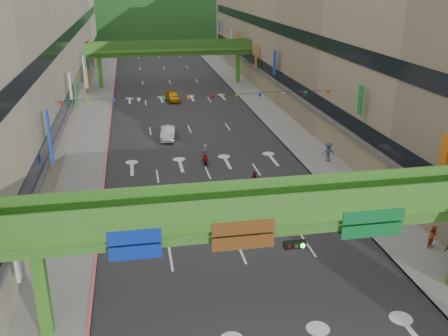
{
  "coord_description": "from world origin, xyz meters",
  "views": [
    {
      "loc": [
        -6.13,
        -15.2,
        16.48
      ],
      "look_at": [
        0.0,
        18.0,
        3.5
      ],
      "focal_mm": 40.0,
      "sensor_mm": 36.0,
      "label": 1
    }
  ],
  "objects_px": {
    "overpass_near": "(290,226)",
    "car_yellow": "(172,96)",
    "car_silver": "(168,133)",
    "scooter_rider_near": "(202,199)",
    "pedestrian_red": "(433,239)",
    "scooter_rider_mid": "(255,183)"
  },
  "relations": [
    {
      "from": "pedestrian_red",
      "to": "scooter_rider_mid",
      "type": "bearing_deg",
      "value": 105.5
    },
    {
      "from": "overpass_near",
      "to": "car_yellow",
      "type": "bearing_deg",
      "value": 91.95
    },
    {
      "from": "overpass_near",
      "to": "scooter_rider_near",
      "type": "bearing_deg",
      "value": 100.91
    },
    {
      "from": "overpass_near",
      "to": "car_silver",
      "type": "distance_m",
      "value": 31.83
    },
    {
      "from": "scooter_rider_near",
      "to": "overpass_near",
      "type": "bearing_deg",
      "value": -79.09
    },
    {
      "from": "car_yellow",
      "to": "pedestrian_red",
      "type": "relative_size",
      "value": 2.7
    },
    {
      "from": "overpass_near",
      "to": "car_yellow",
      "type": "xyz_separation_m",
      "value": [
        -1.66,
        48.79,
        -4.51
      ]
    },
    {
      "from": "scooter_rider_mid",
      "to": "pedestrian_red",
      "type": "relative_size",
      "value": 1.38
    },
    {
      "from": "scooter_rider_near",
      "to": "pedestrian_red",
      "type": "bearing_deg",
      "value": -31.52
    },
    {
      "from": "scooter_rider_near",
      "to": "pedestrian_red",
      "type": "relative_size",
      "value": 1.33
    },
    {
      "from": "overpass_near",
      "to": "car_yellow",
      "type": "height_order",
      "value": "overpass_near"
    },
    {
      "from": "overpass_near",
      "to": "pedestrian_red",
      "type": "relative_size",
      "value": 18.52
    },
    {
      "from": "car_yellow",
      "to": "pedestrian_red",
      "type": "distance_m",
      "value": 45.92
    },
    {
      "from": "car_silver",
      "to": "car_yellow",
      "type": "xyz_separation_m",
      "value": [
        1.96,
        17.49,
        -0.01
      ]
    },
    {
      "from": "car_silver",
      "to": "scooter_rider_mid",
      "type": "bearing_deg",
      "value": -62.22
    },
    {
      "from": "scooter_rider_mid",
      "to": "overpass_near",
      "type": "bearing_deg",
      "value": -97.7
    },
    {
      "from": "scooter_rider_near",
      "to": "scooter_rider_mid",
      "type": "bearing_deg",
      "value": 23.22
    },
    {
      "from": "overpass_near",
      "to": "pedestrian_red",
      "type": "xyz_separation_m",
      "value": [
        11.27,
        4.72,
        -4.45
      ]
    },
    {
      "from": "overpass_near",
      "to": "car_silver",
      "type": "xyz_separation_m",
      "value": [
        -3.62,
        31.3,
        -4.5
      ]
    },
    {
      "from": "car_yellow",
      "to": "car_silver",
      "type": "bearing_deg",
      "value": -104.68
    },
    {
      "from": "scooter_rider_near",
      "to": "car_silver",
      "type": "xyz_separation_m",
      "value": [
        -1.08,
        18.11,
        -0.23
      ]
    },
    {
      "from": "overpass_near",
      "to": "scooter_rider_mid",
      "type": "xyz_separation_m",
      "value": [
        2.05,
        15.16,
        -4.13
      ]
    }
  ]
}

